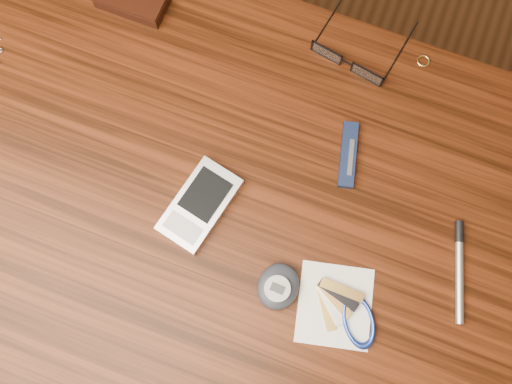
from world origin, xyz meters
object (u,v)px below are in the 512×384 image
pda_phone (200,205)px  silver_pen (459,263)px  pedometer (278,287)px  notepad_keys (347,312)px  pocket_knife (348,155)px  desk (212,223)px  eyeglasses (349,60)px

pda_phone → silver_pen: pda_phone is taller
silver_pen → pedometer: bearing=-151.8°
notepad_keys → pda_phone: bearing=164.8°
pda_phone → notepad_keys: 0.24m
pedometer → pocket_knife: pedometer is taller
desk → pocket_knife: 0.24m
eyeglasses → silver_pen: size_ratio=1.04×
desk → silver_pen: silver_pen is taller
eyeglasses → silver_pen: bearing=-44.0°
notepad_keys → silver_pen: 0.17m
pda_phone → notepad_keys: size_ratio=0.97×
desk → silver_pen: (0.34, 0.05, 0.11)m
pedometer → pda_phone: bearing=154.8°
pda_phone → pedometer: (0.14, -0.07, 0.00)m
notepad_keys → pocket_knife: (-0.07, 0.20, 0.00)m
eyeglasses → pedometer: same height
pedometer → pocket_knife: bearing=82.3°
desk → notepad_keys: notepad_keys is taller
desk → eyeglasses: size_ratio=7.20×
pda_phone → silver_pen: (0.35, 0.05, -0.00)m
eyeglasses → pda_phone: eyeglasses is taller
eyeglasses → silver_pen: eyeglasses is taller
desk → pocket_knife: bearing=42.3°
desk → notepad_keys: bearing=-15.4°
pedometer → notepad_keys: size_ratio=0.48×
desk → notepad_keys: 0.26m
eyeglasses → desk: bearing=-111.8°
eyeglasses → pedometer: bearing=-87.0°
eyeglasses → notepad_keys: size_ratio=1.03×
eyeglasses → pocket_knife: (0.05, -0.13, -0.01)m
desk → pda_phone: pda_phone is taller
silver_pen → eyeglasses: bearing=136.0°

